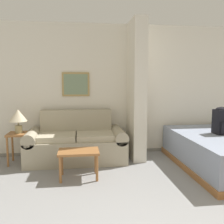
# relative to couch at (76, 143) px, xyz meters

# --- Properties ---
(wall_back) EXTENTS (7.07, 0.16, 2.60)m
(wall_back) POSITION_rel_couch_xyz_m (0.97, 0.48, 0.97)
(wall_back) COLOR silver
(wall_back) RESTS_ON ground_plane
(wall_partition_pillar) EXTENTS (0.24, 0.73, 2.60)m
(wall_partition_pillar) POSITION_rel_couch_xyz_m (1.15, 0.06, 0.97)
(wall_partition_pillar) COLOR silver
(wall_partition_pillar) RESTS_ON ground_plane
(couch) EXTENTS (1.83, 0.84, 0.92)m
(couch) POSITION_rel_couch_xyz_m (0.00, 0.00, 0.00)
(couch) COLOR tan
(couch) RESTS_ON ground_plane
(coffee_table) EXTENTS (0.61, 0.40, 0.43)m
(coffee_table) POSITION_rel_couch_xyz_m (0.05, -0.88, 0.04)
(coffee_table) COLOR #996033
(coffee_table) RESTS_ON ground_plane
(side_table) EXTENTS (0.39, 0.39, 0.56)m
(side_table) POSITION_rel_couch_xyz_m (-1.02, -0.04, 0.12)
(side_table) COLOR #996033
(side_table) RESTS_ON ground_plane
(table_lamp) EXTENTS (0.32, 0.32, 0.43)m
(table_lamp) POSITION_rel_couch_xyz_m (-1.02, -0.04, 0.52)
(table_lamp) COLOR tan
(table_lamp) RESTS_ON side_table
(backpack) EXTENTS (0.26, 0.27, 0.48)m
(backpack) POSITION_rel_couch_xyz_m (2.53, -0.60, 0.48)
(backpack) COLOR black
(backpack) RESTS_ON bed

